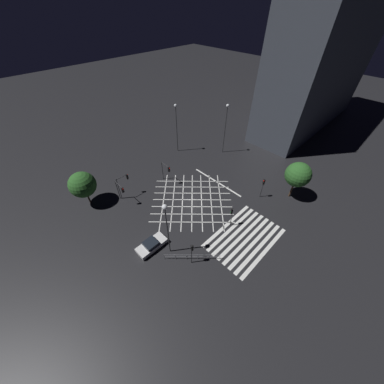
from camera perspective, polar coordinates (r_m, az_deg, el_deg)
name	(u,v)px	position (r m, az deg, el deg)	size (l,w,h in m)	color
ground_plane	(192,200)	(35.10, 0.00, -2.06)	(200.00, 200.00, 0.00)	black
road_markings	(222,220)	(32.59, 8.13, -7.36)	(15.77, 21.71, 0.01)	silver
office_building	(324,63)	(61.01, 31.70, 27.21)	(36.27, 10.06, 27.15)	#3D424C
traffic_light_median_south	(232,214)	(30.25, 10.51, -5.70)	(0.36, 0.39, 3.49)	#2D2D30
traffic_light_nw_main	(123,182)	(35.48, -17.80, 2.67)	(2.09, 0.36, 4.16)	#2D2D30
traffic_light_se_main	(263,185)	(35.51, 18.40, 1.87)	(0.39, 0.36, 3.81)	#2D2D30
traffic_light_sw_main	(192,251)	(26.13, -0.01, -15.35)	(0.39, 0.36, 3.73)	#2D2D30
traffic_light_nw_cross	(120,189)	(34.55, -18.53, 0.66)	(0.36, 2.35, 3.82)	#2D2D30
traffic_light_median_north	(166,169)	(36.90, -6.90, 6.01)	(0.36, 2.22, 3.82)	#2D2D30
street_lamp_east	(176,119)	(43.45, -4.24, 18.81)	(0.55, 0.55, 9.89)	#2D2D30
street_lamp_west	(226,119)	(43.19, 9.11, 18.76)	(0.58, 0.58, 10.10)	#2D2D30
street_lamp_far	(166,218)	(23.86, -6.96, -6.90)	(0.62, 0.62, 8.86)	#2D2D30
street_tree_near	(82,185)	(36.03, -27.18, 1.74)	(3.97, 3.97, 5.79)	#473323
street_tree_far	(298,175)	(36.49, 26.43, 4.15)	(3.86, 3.86, 6.49)	#473323
waiting_car	(151,245)	(29.50, -10.76, -13.68)	(4.10, 1.82, 1.24)	silver
pedestrian_railing	(192,256)	(28.06, 0.00, -16.77)	(5.07, 5.00, 1.05)	gray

